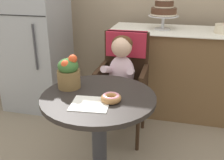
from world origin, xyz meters
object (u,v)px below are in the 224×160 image
donut_front (111,98)px  tiered_cake_stand (164,9)px  round_layer_cake (224,29)px  refrigerator (34,31)px  flower_vase (69,72)px  seated_child (121,70)px  wicker_chair (124,68)px  cafe_table (99,125)px

donut_front → tiered_cake_stand: (0.20, 1.36, 0.36)m
round_layer_cake → refrigerator: refrigerator is taller
donut_front → flower_vase: (-0.32, 0.14, 0.08)m
seated_child → donut_front: (0.08, -0.66, 0.07)m
wicker_chair → refrigerator: bearing=158.1°
seated_child → donut_front: size_ratio=5.97×
cafe_table → tiered_cake_stand: bearing=77.3°
flower_vase → refrigerator: (-0.83, 1.02, 0.02)m
wicker_chair → donut_front: size_ratio=7.83×
seated_child → round_layer_cake: round_layer_cake is taller
tiered_cake_stand → round_layer_cake: tiered_cake_stand is taller
wicker_chair → flower_vase: bearing=-113.2°
flower_vase → refrigerator: refrigerator is taller
flower_vase → round_layer_cake: bearing=47.0°
round_layer_cake → cafe_table: bearing=-124.9°
tiered_cake_stand → wicker_chair: bearing=-117.1°
tiered_cake_stand → refrigerator: size_ratio=0.20×
cafe_table → refrigerator: size_ratio=0.42×
tiered_cake_stand → flower_vase: bearing=-112.9°
tiered_cake_stand → refrigerator: (-1.34, -0.20, -0.25)m
tiered_cake_stand → cafe_table: bearing=-102.7°
wicker_chair → refrigerator: refrigerator is taller
donut_front → cafe_table: bearing=148.6°
flower_vase → tiered_cake_stand: (0.52, 1.22, 0.27)m
flower_vase → refrigerator: bearing=128.9°
seated_child → refrigerator: refrigerator is taller
donut_front → refrigerator: bearing=134.7°
cafe_table → seated_child: bearing=88.8°
wicker_chair → seated_child: (-0.00, -0.16, 0.04)m
flower_vase → cafe_table: bearing=-18.9°
refrigerator → round_layer_cake: bearing=4.5°
tiered_cake_stand → refrigerator: bearing=-171.5°
donut_front → seated_child: bearing=97.3°
wicker_chair → refrigerator: 1.14m
wicker_chair → refrigerator: size_ratio=0.56×
donut_front → round_layer_cake: size_ratio=0.69×
tiered_cake_stand → round_layer_cake: 0.60m
cafe_table → flower_vase: 0.40m
cafe_table → refrigerator: bearing=133.7°
flower_vase → round_layer_cake: 1.61m
wicker_chair → donut_front: wicker_chair is taller
donut_front → flower_vase: 0.36m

